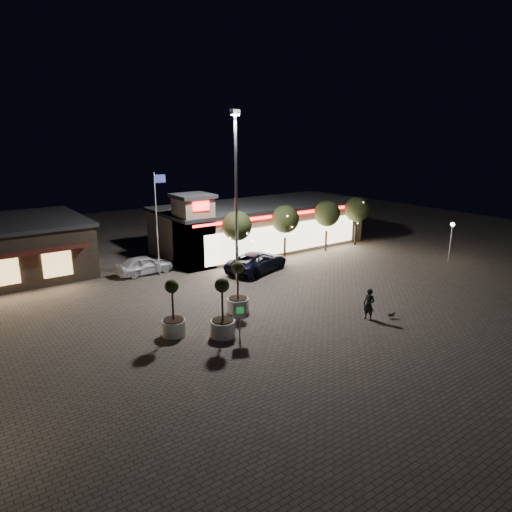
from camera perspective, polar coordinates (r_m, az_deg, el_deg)
ground at (r=27.10m, az=3.42°, el=-8.42°), size 90.00×90.00×0.00m
retail_building at (r=44.04m, az=0.19°, el=3.88°), size 20.40×8.40×6.10m
floodlight_pole at (r=32.72m, az=-2.52°, el=8.46°), size 0.60×0.40×12.38m
flagpole at (r=35.60m, az=-12.21°, el=4.98°), size 0.95×0.10×8.00m
lamp_post_east at (r=42.38m, az=23.25°, el=2.52°), size 0.36×0.36×3.48m
string_tree_a at (r=36.82m, az=-2.39°, el=3.77°), size 2.42×2.42×4.79m
string_tree_b at (r=39.72m, az=3.67°, el=4.59°), size 2.42×2.42×4.79m
string_tree_c at (r=43.01m, az=8.87°, el=5.25°), size 2.42×2.42×4.79m
string_tree_d at (r=45.86m, az=12.48°, el=5.69°), size 2.42×2.42×4.79m
pickup_truck at (r=36.66m, az=0.15°, el=-0.70°), size 6.38×4.39×1.62m
white_sedan at (r=37.06m, az=-13.77°, el=-1.06°), size 4.47×1.93×1.50m
pedestrian at (r=28.04m, az=13.94°, el=-5.91°), size 0.60×0.78×1.92m
dog at (r=28.87m, az=16.61°, el=-6.99°), size 0.48×0.29×0.26m
planter_left at (r=25.63m, az=-10.29°, el=-7.65°), size 1.31×1.31×3.23m
planter_mid at (r=25.16m, az=-4.19°, el=-7.80°), size 1.36×1.36×3.34m
planter_right at (r=28.34m, az=-2.28°, el=-5.11°), size 1.34×1.34×3.29m
valet_sign at (r=24.54m, az=-2.07°, el=-7.17°), size 0.67×0.36×2.16m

